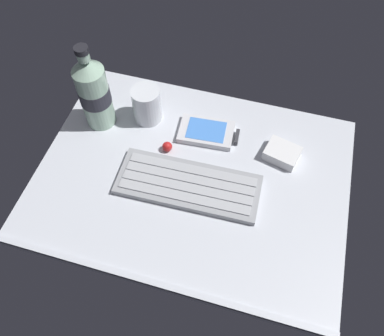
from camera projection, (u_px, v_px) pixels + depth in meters
ground_plane at (192, 179)px, 82.41cm from camera, size 64.00×48.00×2.80cm
keyboard at (187, 184)px, 79.64cm from camera, size 29.33×11.91×1.70cm
handheld_device at (209, 133)px, 87.02cm from camera, size 13.20×8.49×1.50cm
juice_cup at (147, 106)px, 87.12cm from camera, size 6.40×6.40×8.50cm
water_bottle at (94, 92)px, 82.37cm from camera, size 6.73×6.73×20.80cm
charger_block at (282, 153)px, 83.38cm from camera, size 8.14×7.12×2.40cm
trackball_mouse at (167, 147)px, 84.44cm from camera, size 2.20×2.20×2.20cm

